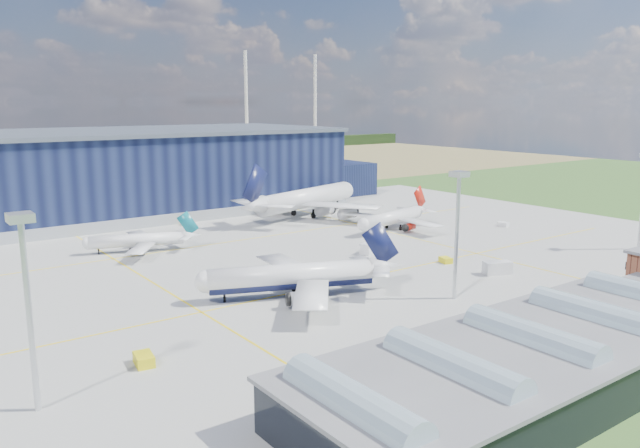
# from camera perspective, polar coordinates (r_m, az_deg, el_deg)

# --- Properties ---
(ground) EXTENTS (600.00, 600.00, 0.00)m
(ground) POSITION_cam_1_polar(r_m,az_deg,el_deg) (130.36, -0.74, -4.36)
(ground) COLOR #32551F
(ground) RESTS_ON ground
(apron) EXTENTS (220.00, 160.00, 0.08)m
(apron) POSITION_cam_1_polar(r_m,az_deg,el_deg) (138.35, -3.15, -3.45)
(apron) COLOR gray
(apron) RESTS_ON ground
(farmland) EXTENTS (600.00, 220.00, 0.01)m
(farmland) POSITION_cam_1_polar(r_m,az_deg,el_deg) (332.29, -23.42, 4.18)
(farmland) COLOR olive
(farmland) RESTS_ON ground
(treeline) EXTENTS (600.00, 8.00, 8.00)m
(treeline) POSITION_cam_1_polar(r_m,az_deg,el_deg) (410.03, -26.03, 5.68)
(treeline) COLOR black
(treeline) RESTS_ON ground
(hangar) EXTENTS (145.00, 62.00, 26.10)m
(hangar) POSITION_cam_1_polar(r_m,az_deg,el_deg) (212.43, -15.18, 4.46)
(hangar) COLOR black
(hangar) RESTS_ON ground
(glass_concourse) EXTENTS (78.00, 23.00, 8.60)m
(glass_concourse) POSITION_cam_1_polar(r_m,az_deg,el_deg) (84.70, 20.13, -11.12)
(glass_concourse) COLOR black
(glass_concourse) RESTS_ON ground
(light_mast_west) EXTENTS (2.60, 2.60, 23.00)m
(light_mast_west) POSITION_cam_1_polar(r_m,az_deg,el_deg) (75.96, -25.28, -4.72)
(light_mast_west) COLOR silver
(light_mast_west) RESTS_ON ground
(light_mast_center) EXTENTS (2.60, 2.60, 23.00)m
(light_mast_center) POSITION_cam_1_polar(r_m,az_deg,el_deg) (111.71, 12.48, 0.88)
(light_mast_center) COLOR silver
(light_mast_center) RESTS_ON ground
(airliner_navy) EXTENTS (49.74, 49.26, 12.58)m
(airliner_navy) POSITION_cam_1_polar(r_m,az_deg,el_deg) (112.00, -2.64, -3.63)
(airliner_navy) COLOR white
(airliner_navy) RESTS_ON ground
(airliner_red) EXTENTS (38.70, 38.17, 10.58)m
(airliner_red) POSITION_cam_1_polar(r_m,az_deg,el_deg) (172.32, 6.59, 1.18)
(airliner_red) COLOR white
(airliner_red) RESTS_ON ground
(airliner_widebody) EXTENTS (67.34, 66.59, 17.53)m
(airliner_widebody) POSITION_cam_1_polar(r_m,az_deg,el_deg) (191.59, -1.23, 3.30)
(airliner_widebody) COLOR white
(airliner_widebody) RESTS_ON ground
(airliner_regional) EXTENTS (34.80, 34.44, 8.91)m
(airliner_regional) POSITION_cam_1_polar(r_m,az_deg,el_deg) (152.11, -16.46, -0.85)
(airliner_regional) COLOR white
(airliner_regional) RESTS_ON ground
(gse_tug_a) EXTENTS (2.84, 4.07, 1.57)m
(gse_tug_a) POSITION_cam_1_polar(r_m,az_deg,el_deg) (88.71, -15.80, -11.85)
(gse_tug_a) COLOR yellow
(gse_tug_a) RESTS_ON ground
(gse_tug_b) EXTENTS (2.76, 3.41, 1.28)m
(gse_tug_b) POSITION_cam_1_polar(r_m,az_deg,el_deg) (139.66, 11.41, -3.26)
(gse_tug_b) COLOR yellow
(gse_tug_b) RESTS_ON ground
(gse_van_a) EXTENTS (6.36, 4.18, 2.56)m
(gse_van_a) POSITION_cam_1_polar(r_m,az_deg,el_deg) (146.02, 4.65, -2.19)
(gse_van_a) COLOR silver
(gse_van_a) RESTS_ON ground
(gse_cart_a) EXTENTS (2.47, 3.32, 1.32)m
(gse_cart_a) POSITION_cam_1_polar(r_m,az_deg,el_deg) (184.17, 16.40, -0.03)
(gse_cart_a) COLOR silver
(gse_cart_a) RESTS_ON ground
(gse_tug_c) EXTENTS (2.63, 3.48, 1.36)m
(gse_tug_c) POSITION_cam_1_polar(r_m,az_deg,el_deg) (182.91, -12.14, 0.11)
(gse_tug_c) COLOR yellow
(gse_tug_c) RESTS_ON ground
(gse_van_c) EXTENTS (6.25, 4.75, 2.71)m
(gse_van_c) POSITION_cam_1_polar(r_m,az_deg,el_deg) (132.96, 15.91, -3.89)
(gse_van_c) COLOR silver
(gse_van_c) RESTS_ON ground
(car_b) EXTENTS (4.11, 1.84, 1.31)m
(car_b) POSITION_cam_1_polar(r_m,az_deg,el_deg) (98.58, 16.91, -9.64)
(car_b) COLOR #99999E
(car_b) RESTS_ON ground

